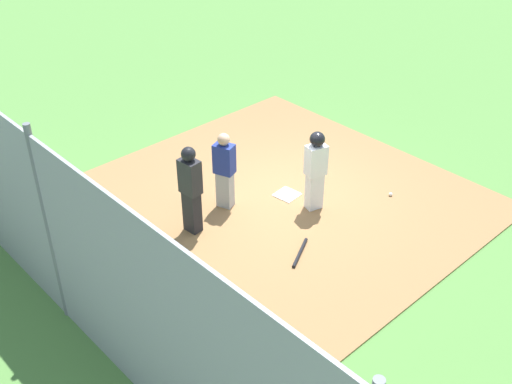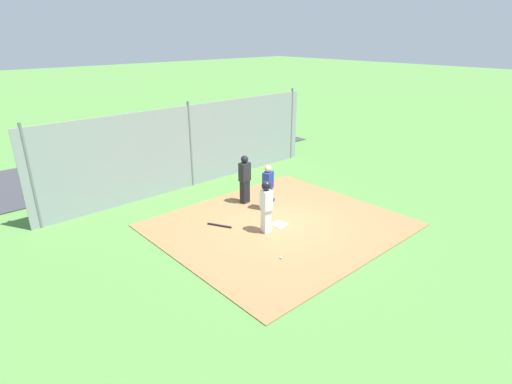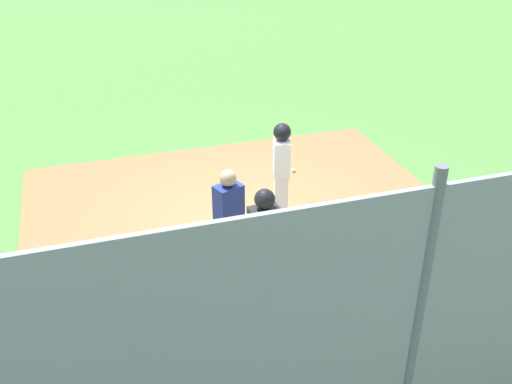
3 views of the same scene
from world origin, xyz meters
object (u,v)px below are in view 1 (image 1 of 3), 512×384
Objects in this scene: catcher at (225,169)px; umpire at (191,188)px; runner at (316,166)px; home_plate at (287,195)px; catcher_mask at (190,198)px; baseball_bat at (300,253)px; baseball at (391,194)px.

umpire is at bearing 171.66° from catcher.
catcher is at bearing 60.32° from runner.
catcher_mask reaches higher than home_plate.
umpire reaches higher than baseball_bat.
home_plate is 1.15m from runner.
catcher_mask is at bearing -130.54° from baseball.
runner reaches higher than catcher_mask.
home_plate is at bearing -15.03° from umpire.
catcher is 1.06m from catcher_mask.
catcher is 0.91× the size of umpire.
umpire is at bearing -116.57° from baseball.
catcher is 3.43m from baseball.
runner is at bearing -65.58° from catcher.
baseball_bat is 11.17× the size of baseball.
catcher is (-0.57, -1.14, 0.81)m from home_plate.
runner is 6.90× the size of catcher_mask.
baseball_bat is (1.86, 0.93, -0.89)m from umpire.
umpire is 7.31× the size of catcher_mask.
home_plate is 1.96m from catcher_mask.
home_plate is 0.25× the size of umpire.
home_plate is 0.27× the size of runner.
catcher_mask is at bearing 50.47° from umpire.
baseball_bat is (1.49, -1.19, 0.02)m from home_plate.
runner is 1.77m from baseball_bat.
home_plate is 1.91m from baseball_bat.
runner is 1.88m from baseball.
umpire is (-0.37, -2.12, 0.91)m from home_plate.
umpire is at bearing -99.85° from home_plate.
umpire reaches higher than runner.
catcher is 6.62× the size of catcher_mask.
umpire is 1.06× the size of runner.
catcher is 2.21m from baseball_bat.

